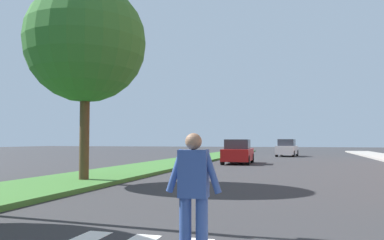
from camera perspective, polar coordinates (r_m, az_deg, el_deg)
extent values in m
plane|color=#2D2D30|center=(28.26, 14.23, -6.14)|extent=(140.00, 140.00, 0.00)
cube|color=#386B2D|center=(27.53, -2.01, -6.16)|extent=(3.71, 64.00, 0.15)
cylinder|color=#4C3823|center=(15.18, -15.40, -1.18)|extent=(0.36, 0.36, 3.79)
sphere|color=#2D6628|center=(15.62, -15.23, 10.86)|extent=(4.55, 4.55, 4.55)
cylinder|color=#334C8C|center=(5.24, 1.44, -15.87)|extent=(0.17, 0.17, 0.85)
cylinder|color=#334C8C|center=(5.29, -0.98, -15.75)|extent=(0.17, 0.17, 0.85)
cube|color=#334C8C|center=(5.15, 0.22, -7.82)|extent=(0.39, 0.26, 0.62)
cylinder|color=#334C8C|center=(5.10, 2.87, -7.51)|extent=(0.27, 0.10, 0.58)
cylinder|color=#334C8C|center=(5.21, -2.37, -7.42)|extent=(0.27, 0.10, 0.58)
sphere|color=#8C664C|center=(5.14, 0.22, -3.14)|extent=(0.23, 0.23, 0.22)
cube|color=maroon|center=(27.15, 6.73, -5.04)|extent=(1.95, 4.29, 0.79)
cube|color=#2D333D|center=(26.93, 6.67, -3.52)|extent=(1.65, 1.96, 0.65)
cylinder|color=black|center=(28.92, 5.50, -5.51)|extent=(0.24, 0.65, 0.64)
cylinder|color=black|center=(28.74, 8.76, -5.51)|extent=(0.24, 0.65, 0.64)
cylinder|color=black|center=(25.63, 4.46, -5.84)|extent=(0.24, 0.65, 0.64)
cylinder|color=black|center=(25.43, 8.13, -5.84)|extent=(0.24, 0.65, 0.64)
cube|color=silver|center=(40.50, 13.69, -4.28)|extent=(2.14, 4.27, 0.83)
cube|color=#2D333D|center=(40.28, 13.64, -3.22)|extent=(1.71, 1.99, 0.68)
cylinder|color=black|center=(42.20, 12.91, -4.66)|extent=(0.28, 0.66, 0.64)
cylinder|color=black|center=(42.00, 15.06, -4.64)|extent=(0.28, 0.66, 0.64)
cylinder|color=black|center=(39.03, 12.23, -4.81)|extent=(0.28, 0.66, 0.64)
cylinder|color=black|center=(38.81, 14.55, -4.79)|extent=(0.28, 0.66, 0.64)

